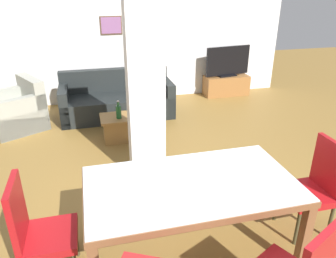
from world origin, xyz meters
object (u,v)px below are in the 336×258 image
tv_stand (226,85)px  dining_chair_head_right (315,184)px  tv_screen (228,62)px  dining_chair_head_left (37,229)px  dining_table (191,196)px  sofa (117,101)px  armchair (18,112)px  bottle (119,112)px  coffee_table (118,128)px

tv_stand → dining_chair_head_right: bearing=-102.4°
tv_stand → tv_screen: tv_screen is taller
dining_chair_head_left → dining_chair_head_right: bearing=90.0°
dining_table → sofa: size_ratio=0.90×
armchair → bottle: 1.94m
dining_chair_head_left → coffee_table: dining_chair_head_left is taller
dining_chair_head_left → dining_chair_head_right: size_ratio=1.00×
dining_chair_head_right → tv_screen: size_ratio=0.94×
coffee_table → tv_screen: (2.68, 1.76, 0.56)m
dining_chair_head_right → sofa: size_ratio=0.48×
dining_chair_head_left → tv_stand: size_ratio=0.99×
dining_chair_head_right → sofa: bearing=23.2°
dining_chair_head_right → tv_stand: dining_chair_head_right is taller
tv_stand → tv_screen: size_ratio=0.95×
coffee_table → tv_stand: (2.68, 1.76, 0.01)m
dining_table → dining_chair_head_right: size_ratio=1.88×
dining_chair_head_left → tv_stand: 5.73m
dining_chair_head_right → sofa: 4.09m
dining_chair_head_left → tv_stand: dining_chair_head_left is taller
sofa → tv_screen: size_ratio=1.96×
dining_chair_head_left → sofa: bearing=164.4°
dining_chair_head_right → armchair: dining_chair_head_right is taller
sofa → coffee_table: 1.10m
sofa → tv_screen: 2.71m
sofa → dining_chair_head_right: bearing=113.2°
dining_chair_head_left → tv_stand: bearing=140.6°
dining_table → coffee_table: (-0.39, 2.66, -0.43)m
tv_stand → sofa: bearing=-165.4°
tv_screen → dining_chair_head_right: bearing=69.3°
coffee_table → tv_screen: bearing=33.3°
sofa → tv_stand: size_ratio=2.06×
dining_chair_head_right → tv_screen: 4.53m
dining_table → bottle: bearing=98.2°
dining_table → dining_chair_head_right: (1.32, 0.00, -0.10)m
coffee_table → bottle: bearing=-74.6°
dining_table → bottle: (-0.37, 2.59, -0.12)m
armchair → coffee_table: (1.66, -0.89, -0.09)m
dining_chair_head_left → bottle: bearing=159.6°
tv_screen → coffee_table: bearing=25.0°
armchair → dining_chair_head_right: bearing=-164.5°
tv_screen → sofa: bearing=6.3°
dining_chair_head_left → coffee_table: bearing=160.5°
dining_chair_head_left → tv_screen: size_ratio=0.94×
dining_chair_head_right → tv_screen: bearing=-12.4°
sofa → armchair: size_ratio=1.83×
bottle → tv_stand: bottle is taller
coffee_table → bottle: 0.31m
dining_table → tv_screen: (2.29, 4.42, 0.13)m
dining_chair_head_left → sofa: size_ratio=0.48×
dining_chair_head_left → bottle: (0.96, 2.59, -0.03)m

